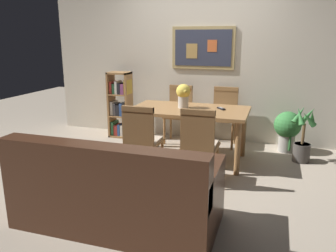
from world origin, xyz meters
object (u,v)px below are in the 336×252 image
at_px(potted_palm, 303,139).
at_px(flower_vase, 183,94).
at_px(dining_chair_near_right, 199,140).
at_px(bookshelf, 120,106).
at_px(tv_remote, 221,108).
at_px(dining_chair_near_left, 142,136).
at_px(dining_chair_far_left, 179,109).
at_px(dining_chair_far_right, 224,112).
at_px(potted_ivy, 287,128).
at_px(leather_couch, 115,193).
at_px(dining_table, 189,115).

xyz_separation_m(potted_palm, flower_vase, (-1.59, -0.36, 0.59)).
height_order(dining_chair_near_right, bookshelf, bookshelf).
relative_size(dining_chair_near_right, tv_remote, 6.13).
xyz_separation_m(dining_chair_near_left, flower_vase, (0.27, 0.85, 0.37)).
xyz_separation_m(dining_chair_far_left, tv_remote, (0.79, -0.70, 0.20)).
relative_size(dining_chair_far_right, tv_remote, 6.13).
height_order(dining_chair_far_right, potted_ivy, dining_chair_far_right).
bearing_deg(dining_chair_near_left, tv_remote, 49.65).
xyz_separation_m(dining_chair_near_left, dining_chair_far_left, (-0.01, 1.62, 0.00)).
xyz_separation_m(dining_chair_far_left, bookshelf, (-1.03, -0.05, 0.00)).
bearing_deg(flower_vase, bookshelf, 151.17).
bearing_deg(tv_remote, flower_vase, -172.78).
relative_size(dining_chair_far_left, leather_couch, 0.51).
relative_size(dining_table, tv_remote, 10.63).
bearing_deg(dining_chair_near_right, dining_chair_far_right, 88.59).
height_order(dining_chair_far_left, tv_remote, dining_chair_far_left).
distance_m(potted_palm, flower_vase, 1.74).
relative_size(dining_chair_near_left, dining_chair_far_right, 1.00).
xyz_separation_m(dining_chair_near_right, leather_couch, (-0.52, -1.08, -0.23)).
bearing_deg(dining_chair_far_left, bookshelf, -177.18).
height_order(dining_chair_near_left, flower_vase, flower_vase).
bearing_deg(dining_chair_near_left, dining_chair_far_right, 66.43).
bearing_deg(dining_chair_near_right, dining_table, 112.19).
bearing_deg(bookshelf, dining_chair_far_left, 2.82).
xyz_separation_m(dining_chair_near_right, potted_palm, (1.18, 1.17, -0.22)).
distance_m(dining_chair_far_right, tv_remote, 0.76).
bearing_deg(dining_chair_far_right, potted_ivy, -4.13).
bearing_deg(dining_chair_near_right, tv_remote, 83.53).
relative_size(dining_chair_near_left, dining_chair_far_left, 1.00).
bearing_deg(flower_vase, dining_table, -16.24).
height_order(dining_chair_far_left, dining_chair_near_right, same).
xyz_separation_m(leather_couch, flower_vase, (0.11, 1.89, 0.60)).
height_order(dining_chair_far_left, leather_couch, dining_chair_far_left).
distance_m(dining_table, potted_palm, 1.58).
distance_m(dining_chair_far_left, bookshelf, 1.03).
bearing_deg(dining_table, bookshelf, 151.92).
height_order(dining_table, dining_chair_near_left, dining_chair_near_left).
bearing_deg(dining_chair_far_right, tv_remote, -85.38).
relative_size(dining_table, potted_ivy, 2.58).
height_order(potted_palm, flower_vase, flower_vase).
relative_size(dining_chair_near_right, bookshelf, 0.82).
height_order(dining_table, flower_vase, flower_vase).
distance_m(dining_chair_far_left, dining_chair_near_right, 1.72).
height_order(dining_chair_near_left, dining_chair_far_right, same).
bearing_deg(dining_table, dining_chair_near_left, -113.66).
height_order(potted_ivy, flower_vase, flower_vase).
height_order(potted_ivy, potted_palm, potted_palm).
bearing_deg(leather_couch, bookshelf, 114.64).
height_order(leather_couch, potted_ivy, leather_couch).
bearing_deg(potted_ivy, dining_chair_near_left, -136.46).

